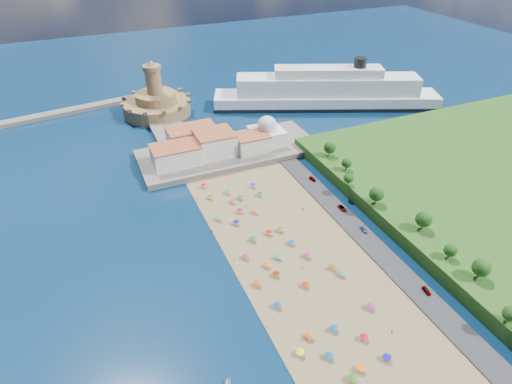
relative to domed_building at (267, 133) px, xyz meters
name	(u,v)px	position (x,y,z in m)	size (l,w,h in m)	color
ground	(273,247)	(-30.00, -71.00, -8.97)	(700.00, 700.00, 0.00)	#071938
terrace	(229,152)	(-20.00, 2.00, -7.47)	(90.00, 36.00, 3.00)	#59544C
jetty	(170,132)	(-42.00, 37.00, -7.77)	(18.00, 70.00, 2.40)	#59544C
waterfront_buildings	(203,145)	(-33.05, 2.64, -1.10)	(57.00, 29.00, 11.00)	silver
domed_building	(267,133)	(0.00, 0.00, 0.00)	(16.00, 16.00, 15.00)	silver
fortress	(156,103)	(-42.00, 67.00, -2.29)	(40.00, 40.00, 32.40)	#95714A
cruise_ship	(327,93)	(57.29, 36.05, 0.02)	(136.38, 72.62, 30.39)	black
beach_parasols	(281,260)	(-31.44, -80.73, -6.83)	(30.91, 117.29, 2.20)	gray
beachgoers	(268,246)	(-32.26, -71.10, -7.87)	(40.42, 96.47, 1.86)	tan
parked_cars	(353,219)	(6.00, -69.83, -7.64)	(2.25, 78.38, 1.37)	gray
hillside_trees	(397,205)	(18.51, -78.60, 1.25)	(13.12, 109.63, 7.65)	#382314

